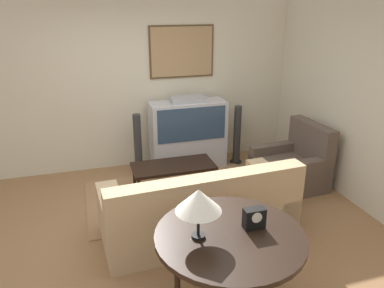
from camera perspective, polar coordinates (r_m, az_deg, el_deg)
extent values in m
plane|color=#8E6642|center=(4.52, -4.24, -13.40)|extent=(12.00, 12.00, 0.00)
cube|color=beige|center=(5.96, -9.18, 9.09)|extent=(12.00, 0.06, 2.70)
cube|color=#4C381E|center=(6.00, -1.57, 13.89)|extent=(1.03, 0.03, 0.80)
cube|color=#A37F56|center=(5.98, -1.53, 13.87)|extent=(0.98, 0.01, 0.75)
cube|color=beige|center=(5.13, 25.43, 5.40)|extent=(0.06, 12.00, 2.70)
cube|color=#99704C|center=(5.30, -2.41, -7.75)|extent=(2.44, 1.53, 0.01)
cube|color=#B7B7BC|center=(6.09, -0.62, -1.27)|extent=(1.19, 0.44, 0.49)
cube|color=#B7B7BC|center=(5.91, -0.64, 3.62)|extent=(1.19, 0.44, 0.60)
cube|color=#2D425B|center=(5.70, -0.01, 2.97)|extent=(1.07, 0.01, 0.53)
cube|color=#9E9EA3|center=(5.81, -0.65, 6.86)|extent=(0.54, 0.24, 0.09)
cube|color=tan|center=(4.41, 0.87, -10.76)|extent=(2.21, 1.04, 0.46)
cube|color=tan|center=(3.91, 2.73, -7.79)|extent=(2.17, 0.34, 0.43)
cube|color=tan|center=(4.76, 11.89, -7.65)|extent=(0.29, 0.93, 0.62)
cube|color=tan|center=(4.18, -11.86, -11.96)|extent=(0.29, 0.93, 0.62)
cube|color=#877154|center=(4.23, 8.19, -6.35)|extent=(0.37, 0.14, 0.34)
cube|color=#877154|center=(3.91, -4.73, -8.63)|extent=(0.37, 0.14, 0.34)
cube|color=brown|center=(5.66, 14.45, -4.32)|extent=(0.93, 0.92, 0.39)
cube|color=brown|center=(5.68, 17.75, 0.49)|extent=(0.24, 0.88, 0.53)
cube|color=brown|center=(5.90, 12.59, -2.36)|extent=(0.88, 0.22, 0.53)
cube|color=brown|center=(5.38, 16.64, -5.12)|extent=(0.88, 0.22, 0.53)
cube|color=black|center=(5.17, -2.86, -3.39)|extent=(1.13, 0.53, 0.04)
cylinder|color=black|center=(4.99, -8.02, -7.34)|extent=(0.04, 0.04, 0.40)
cylinder|color=black|center=(5.21, 3.30, -5.85)|extent=(0.04, 0.04, 0.40)
cylinder|color=black|center=(5.37, -8.75, -5.24)|extent=(0.04, 0.04, 0.40)
cylinder|color=black|center=(5.58, 1.80, -3.95)|extent=(0.04, 0.04, 0.40)
cylinder|color=black|center=(3.13, 5.82, -13.75)|extent=(1.23, 1.23, 0.04)
cube|color=black|center=(3.16, 5.77, -14.68)|extent=(1.05, 0.49, 0.08)
cylinder|color=black|center=(3.31, -2.25, -20.12)|extent=(0.05, 0.05, 0.75)
cylinder|color=black|center=(3.57, 11.89, -17.11)|extent=(0.05, 0.05, 0.75)
cylinder|color=black|center=(3.05, 0.95, -13.82)|extent=(0.11, 0.11, 0.02)
cylinder|color=black|center=(2.95, 0.97, -10.72)|extent=(0.02, 0.02, 0.36)
cone|color=white|center=(2.88, 0.99, -8.57)|extent=(0.36, 0.36, 0.18)
cube|color=black|center=(3.17, 9.45, -11.08)|extent=(0.18, 0.09, 0.18)
cylinder|color=white|center=(3.12, 9.87, -11.03)|extent=(0.09, 0.01, 0.09)
cylinder|color=black|center=(5.96, -8.00, -4.49)|extent=(0.20, 0.20, 0.02)
cylinder|color=#2D2D2D|center=(5.77, -8.24, -0.18)|extent=(0.12, 0.12, 0.98)
cylinder|color=black|center=(6.37, 6.69, -2.68)|extent=(0.20, 0.20, 0.02)
cylinder|color=#2D2D2D|center=(6.19, 6.88, 1.40)|extent=(0.12, 0.12, 0.98)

